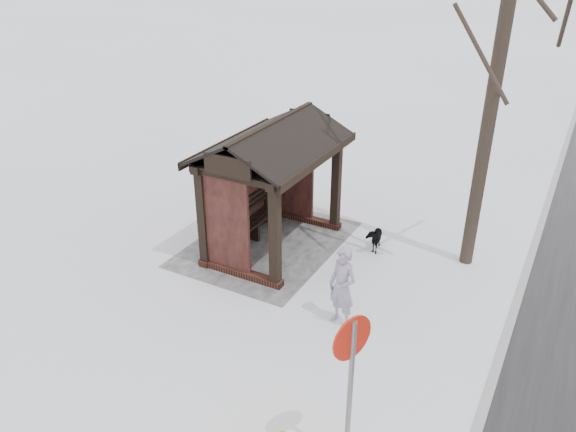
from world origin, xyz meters
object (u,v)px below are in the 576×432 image
at_px(dog, 374,237).
at_px(road_sign, 351,363).
at_px(bus_shelter, 267,160).
at_px(pedestrian, 342,287).

bearing_deg(dog, road_sign, -86.15).
xyz_separation_m(bus_shelter, pedestrian, (1.97, 2.77, -1.34)).
distance_m(bus_shelter, pedestrian, 3.66).
bearing_deg(dog, bus_shelter, -169.31).
height_order(pedestrian, road_sign, road_sign).
relative_size(pedestrian, road_sign, 0.66).
bearing_deg(road_sign, bus_shelter, -116.72).
distance_m(bus_shelter, dog, 3.12).
bearing_deg(pedestrian, dog, 119.12).
xyz_separation_m(bus_shelter, dog, (-1.02, 2.29, -1.85)).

